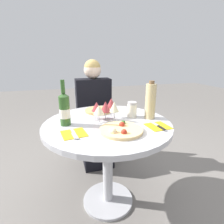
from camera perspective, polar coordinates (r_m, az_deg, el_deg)
The scene contains 16 objects.
ground_plane at distance 1.73m, azimuth -1.31°, elevation -26.86°, with size 12.00×12.00×0.00m, color slate.
dining_table at distance 1.37m, azimuth -1.49°, elevation -8.45°, with size 0.96×0.96×0.74m.
chair_behind_diner at distance 2.17m, azimuth -6.13°, elevation -3.45°, with size 0.39×0.39×0.88m.
seated_diner at distance 2.01m, azimuth -5.53°, elevation -2.21°, with size 0.39×0.41×1.19m.
pizza_large at distance 1.15m, azimuth 2.86°, elevation -5.84°, with size 0.29×0.29×0.05m.
pizza_small_far at distance 1.58m, azimuth -4.44°, elevation 0.59°, with size 0.24×0.24×0.05m.
wine_bottle at distance 1.28m, azimuth -15.22°, elevation 0.91°, with size 0.07×0.07×0.32m.
tall_carafe at distance 1.40m, azimuth 12.46°, elevation 3.50°, with size 0.08×0.08×0.30m.
sugar_shaker at distance 1.42m, azimuth 6.52°, elevation 0.76°, with size 0.08×0.08×0.13m.
wine_glass_center at distance 1.33m, azimuth -2.22°, elevation 1.68°, with size 0.08×0.08×0.15m.
wine_glass_back_left at distance 1.36m, azimuth -5.05°, elevation 1.69°, with size 0.08×0.08×0.14m.
wine_glass_front_left at distance 1.29m, azimuth -4.33°, elevation 0.66°, with size 0.08×0.08×0.13m.
wine_glass_back_right at distance 1.38m, azimuth -0.25°, elevation 2.89°, with size 0.08×0.08×0.16m.
wine_glass_front_right at distance 1.31m, azimuth 0.73°, elevation 1.61°, with size 0.07×0.07×0.15m.
place_setting_left at distance 1.15m, azimuth -12.33°, elevation -6.91°, with size 0.17×0.19×0.01m.
place_setting_right at distance 1.28m, azimuth 14.83°, elevation -4.50°, with size 0.16×0.19×0.01m.
Camera 1 is at (-0.31, -1.20, 1.21)m, focal length 28.00 mm.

